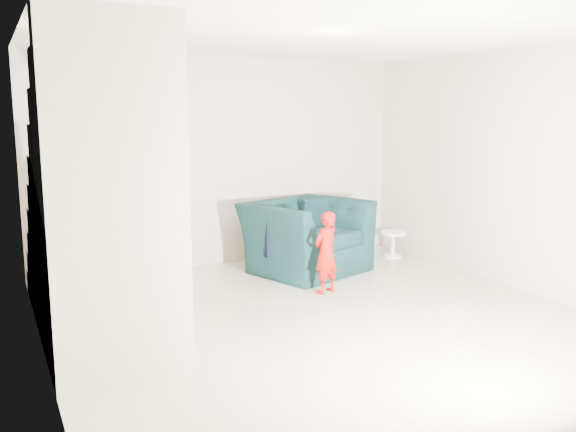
{
  "coord_description": "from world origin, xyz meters",
  "views": [
    {
      "loc": [
        -2.83,
        -4.78,
        1.97
      ],
      "look_at": [
        0.15,
        1.2,
        0.85
      ],
      "focal_mm": 38.0,
      "sensor_mm": 36.0,
      "label": 1
    }
  ],
  "objects_px": {
    "side_table": "(393,240)",
    "staircase": "(98,234)",
    "toddler": "(326,252)",
    "armchair": "(306,236)"
  },
  "relations": [
    {
      "from": "armchair",
      "to": "side_table",
      "type": "height_order",
      "value": "armchair"
    },
    {
      "from": "side_table",
      "to": "staircase",
      "type": "height_order",
      "value": "staircase"
    },
    {
      "from": "toddler",
      "to": "staircase",
      "type": "height_order",
      "value": "staircase"
    },
    {
      "from": "armchair",
      "to": "side_table",
      "type": "bearing_deg",
      "value": -13.69
    },
    {
      "from": "toddler",
      "to": "staircase",
      "type": "distance_m",
      "value": 2.55
    },
    {
      "from": "toddler",
      "to": "armchair",
      "type": "bearing_deg",
      "value": -125.25
    },
    {
      "from": "toddler",
      "to": "side_table",
      "type": "xyz_separation_m",
      "value": [
        1.7,
        1.07,
        -0.22
      ]
    },
    {
      "from": "armchair",
      "to": "toddler",
      "type": "relative_size",
      "value": 1.49
    },
    {
      "from": "side_table",
      "to": "staircase",
      "type": "distance_m",
      "value": 4.48
    },
    {
      "from": "armchair",
      "to": "toddler",
      "type": "height_order",
      "value": "toddler"
    }
  ]
}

